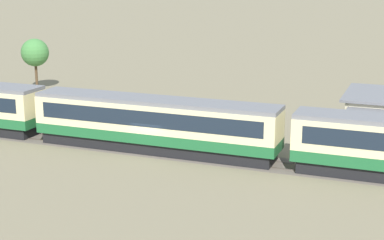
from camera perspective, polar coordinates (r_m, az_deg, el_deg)
The scene contains 4 objects.
ground_plane at distance 44.74m, azimuth -4.04°, elevation -3.30°, with size 600.00×600.00×0.00m, color #7A7056.
passenger_train at distance 44.79m, azimuth -3.35°, elevation -0.22°, with size 60.79×3.17×4.13m.
railway_track at distance 45.11m, azimuth -2.45°, elevation -3.12°, with size 104.58×3.60×0.04m.
yard_tree_0 at distance 70.29m, azimuth -14.99°, elevation 6.32°, with size 3.18×3.18×6.07m.
Camera 1 is at (18.45, -38.53, 13.30)m, focal length 55.00 mm.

